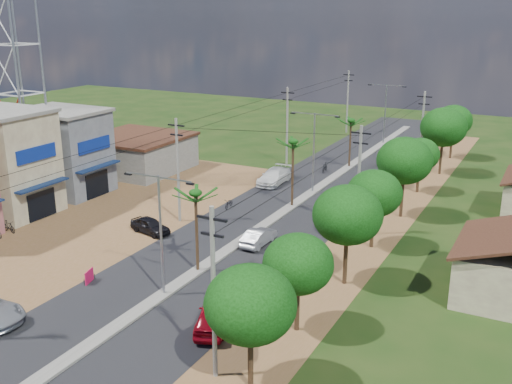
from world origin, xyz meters
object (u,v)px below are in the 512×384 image
moto_rider_east (213,325)px  roadside_sign (89,277)px  car_silver_mid (259,237)px  car_white_far (274,177)px  car_red_near (213,317)px  car_parked_dark (150,226)px

moto_rider_east → roadside_sign: bearing=5.4°
car_silver_mid → roadside_sign: size_ratio=3.59×
roadside_sign → car_white_far: bearing=72.4°
car_red_near → car_silver_mid: (-3.50, 12.49, -0.10)m
car_white_far → car_parked_dark: bearing=-100.4°
moto_rider_east → roadside_sign: size_ratio=1.56×
car_red_near → roadside_sign: (-10.50, 1.31, -0.29)m
moto_rider_east → car_red_near: bearing=-43.1°
car_red_near → car_parked_dark: bearing=-62.3°
car_white_far → car_parked_dark: 17.77m
car_silver_mid → roadside_sign: car_silver_mid is taller
car_white_far → roadside_sign: 26.90m
car_parked_dark → car_white_far: bearing=4.3°
car_red_near → moto_rider_east: size_ratio=2.57×
roadside_sign → car_silver_mid: bearing=41.8°
car_red_near → car_parked_dark: size_ratio=1.17×
car_silver_mid → car_white_far: (-6.29, 15.71, 0.13)m
car_red_near → roadside_sign: bearing=-29.1°
car_silver_mid → car_parked_dark: 9.19m
car_parked_dark → moto_rider_east: size_ratio=2.20×
car_red_near → car_silver_mid: car_red_near is taller
roadside_sign → moto_rider_east: bearing=-24.8°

